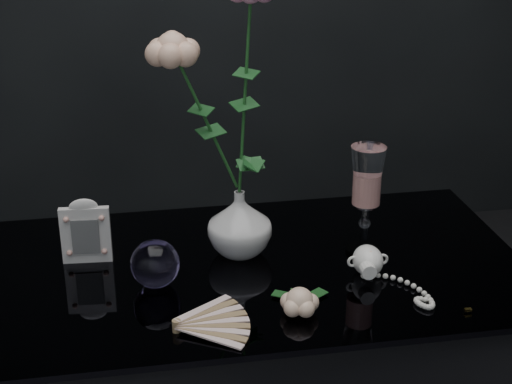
{
  "coord_description": "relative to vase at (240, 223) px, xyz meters",
  "views": [
    {
      "loc": [
        -0.23,
        -1.26,
        1.49
      ],
      "look_at": [
        0.0,
        0.04,
        0.92
      ],
      "focal_mm": 55.0,
      "sensor_mm": 36.0,
      "label": 1
    }
  ],
  "objects": [
    {
      "name": "wine_glass",
      "position": [
        0.24,
        -0.04,
        0.04
      ],
      "size": [
        0.08,
        0.08,
        0.22
      ],
      "primitive_type": null,
      "rotation": [
        0.0,
        0.0,
        -0.22
      ],
      "color": "white",
      "rests_on": "table"
    },
    {
      "name": "pearl_jar",
      "position": [
        0.22,
        -0.12,
        -0.04
      ],
      "size": [
        0.2,
        0.21,
        0.06
      ],
      "primitive_type": null,
      "rotation": [
        0.0,
        0.0,
        -0.02
      ],
      "color": "white",
      "rests_on": "table"
    },
    {
      "name": "loose_rose",
      "position": [
        0.07,
        -0.24,
        -0.04
      ],
      "size": [
        0.12,
        0.15,
        0.05
      ],
      "primitive_type": null,
      "rotation": [
        0.0,
        0.0,
        0.05
      ],
      "color": "#FFC6A4",
      "rests_on": "table"
    },
    {
      "name": "roses",
      "position": [
        -0.03,
        -0.01,
        0.27
      ],
      "size": [
        0.22,
        0.11,
        0.46
      ],
      "color": "#F0B493",
      "rests_on": "vase"
    },
    {
      "name": "picture_frame",
      "position": [
        -0.3,
        0.02,
        0.0
      ],
      "size": [
        0.1,
        0.08,
        0.13
      ],
      "primitive_type": null,
      "rotation": [
        0.0,
        0.0,
        -0.08
      ],
      "color": "silver",
      "rests_on": "table"
    },
    {
      "name": "vase",
      "position": [
        0.0,
        0.0,
        0.0
      ],
      "size": [
        0.13,
        0.13,
        0.13
      ],
      "primitive_type": "imported",
      "rotation": [
        0.0,
        0.0,
        -0.03
      ],
      "color": "silver",
      "rests_on": "table"
    },
    {
      "name": "paperweight",
      "position": [
        -0.17,
        -0.1,
        -0.02
      ],
      "size": [
        0.09,
        0.09,
        0.09
      ],
      "primitive_type": null,
      "rotation": [
        0.0,
        0.0,
        -0.02
      ],
      "color": "#957DCB",
      "rests_on": "table"
    },
    {
      "name": "paper_fan",
      "position": [
        -0.15,
        -0.26,
        -0.05
      ],
      "size": [
        0.27,
        0.23,
        0.03
      ],
      "primitive_type": null,
      "rotation": [
        0.0,
        0.0,
        -0.17
      ],
      "color": "beige",
      "rests_on": "table"
    }
  ]
}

